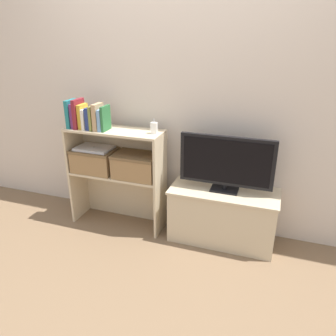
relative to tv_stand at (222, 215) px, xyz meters
name	(u,v)px	position (x,y,z in m)	size (l,w,h in m)	color
ground_plane	(162,240)	(-0.47, -0.19, -0.23)	(16.00, 16.00, 0.00)	brown
wall_back	(178,92)	(-0.47, 0.22, 0.97)	(10.00, 0.05, 2.40)	beige
tv_stand	(222,215)	(0.00, 0.00, 0.00)	(0.88, 0.39, 0.47)	#CCB793
tv	(226,162)	(0.00, 0.00, 0.48)	(0.75, 0.14, 0.46)	black
bookshelf_lower_tier	(121,189)	(-0.96, 0.02, 0.08)	(0.85, 0.30, 0.50)	#CCB793
bookshelf_upper_tier	(118,144)	(-0.96, 0.02, 0.53)	(0.85, 0.30, 0.40)	#CCB793
book_teal	(71,114)	(-1.33, -0.09, 0.79)	(0.03, 0.14, 0.24)	#1E7075
book_plum	(75,116)	(-1.29, -0.09, 0.77)	(0.03, 0.12, 0.21)	#6B2D66
book_maroon	(79,114)	(-1.26, -0.09, 0.79)	(0.03, 0.15, 0.25)	maroon
book_mustard	(83,116)	(-1.22, -0.09, 0.77)	(0.03, 0.12, 0.21)	gold
book_ivory	(87,119)	(-1.18, -0.09, 0.75)	(0.03, 0.15, 0.17)	silver
book_navy	(90,118)	(-1.15, -0.09, 0.76)	(0.03, 0.13, 0.19)	navy
book_olive	(94,118)	(-1.11, -0.09, 0.77)	(0.02, 0.15, 0.20)	olive
book_tan	(98,117)	(-1.07, -0.09, 0.78)	(0.04, 0.14, 0.22)	tan
book_skyblue	(103,120)	(-1.03, -0.09, 0.76)	(0.03, 0.14, 0.18)	#709ECC
book_forest	(106,118)	(-1.00, -0.09, 0.77)	(0.02, 0.14, 0.21)	#286638
baby_monitor	(154,128)	(-0.59, -0.04, 0.72)	(0.05, 0.04, 0.12)	white
storage_basket_left	(95,159)	(-1.16, -0.05, 0.38)	(0.38, 0.26, 0.20)	#937047
storage_basket_right	(136,165)	(-0.75, -0.05, 0.38)	(0.38, 0.26, 0.20)	#937047
laptop	(94,148)	(-1.16, -0.05, 0.48)	(0.31, 0.22, 0.02)	#BCBCC1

